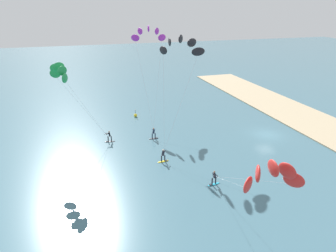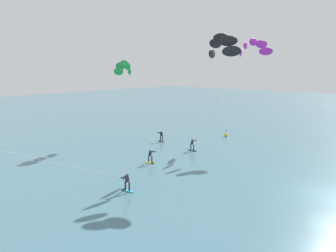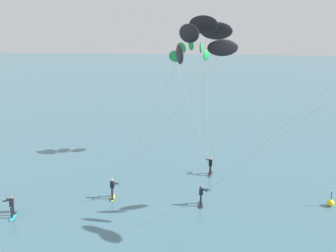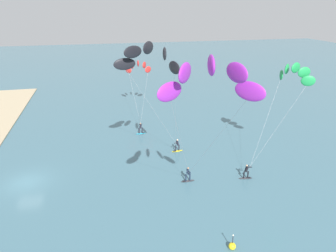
{
  "view_description": "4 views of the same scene",
  "coord_description": "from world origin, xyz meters",
  "px_view_note": "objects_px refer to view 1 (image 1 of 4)",
  "views": [
    {
      "loc": [
        -36.43,
        26.97,
        18.21
      ],
      "look_at": [
        0.12,
        15.52,
        3.16
      ],
      "focal_mm": 33.22,
      "sensor_mm": 36.0,
      "label": 1
    },
    {
      "loc": [
        -25.07,
        -3.89,
        10.37
      ],
      "look_at": [
        0.32,
        17.99,
        3.63
      ],
      "focal_mm": 29.57,
      "sensor_mm": 36.0,
      "label": 2
    },
    {
      "loc": [
        3.37,
        -13.52,
        15.12
      ],
      "look_at": [
        0.75,
        19.84,
        5.45
      ],
      "focal_mm": 45.11,
      "sensor_mm": 36.0,
      "label": 3
    },
    {
      "loc": [
        30.57,
        8.3,
        17.53
      ],
      "look_at": [
        -0.05,
        15.28,
        5.01
      ],
      "focal_mm": 32.99,
      "sensor_mm": 36.0,
      "label": 4
    }
  ],
  "objects_px": {
    "kitesurfer_nearshore": "(149,37)",
    "kitesurfer_downwind": "(180,49)",
    "kitesurfer_mid_water": "(268,176)",
    "marker_buoy": "(135,115)",
    "kitesurfer_far_out": "(62,75)"
  },
  "relations": [
    {
      "from": "kitesurfer_nearshore",
      "to": "kitesurfer_mid_water",
      "type": "xyz_separation_m",
      "value": [
        -35.46,
        0.63,
        -6.01
      ]
    },
    {
      "from": "kitesurfer_downwind",
      "to": "marker_buoy",
      "type": "xyz_separation_m",
      "value": [
        10.44,
        4.31,
        -12.41
      ]
    },
    {
      "from": "kitesurfer_far_out",
      "to": "marker_buoy",
      "type": "relative_size",
      "value": 8.6
    },
    {
      "from": "kitesurfer_far_out",
      "to": "kitesurfer_downwind",
      "type": "relative_size",
      "value": 0.82
    },
    {
      "from": "kitesurfer_nearshore",
      "to": "kitesurfer_mid_water",
      "type": "distance_m",
      "value": 35.97
    },
    {
      "from": "marker_buoy",
      "to": "kitesurfer_mid_water",
      "type": "bearing_deg",
      "value": -176.18
    },
    {
      "from": "kitesurfer_nearshore",
      "to": "marker_buoy",
      "type": "height_order",
      "value": "kitesurfer_nearshore"
    },
    {
      "from": "kitesurfer_mid_water",
      "to": "marker_buoy",
      "type": "bearing_deg",
      "value": 3.82
    },
    {
      "from": "kitesurfer_nearshore",
      "to": "kitesurfer_downwind",
      "type": "bearing_deg",
      "value": -173.13
    },
    {
      "from": "kitesurfer_nearshore",
      "to": "kitesurfer_downwind",
      "type": "height_order",
      "value": "kitesurfer_nearshore"
    },
    {
      "from": "kitesurfer_far_out",
      "to": "marker_buoy",
      "type": "xyz_separation_m",
      "value": [
        11.18,
        -10.88,
        -9.96
      ]
    },
    {
      "from": "kitesurfer_nearshore",
      "to": "kitesurfer_far_out",
      "type": "distance_m",
      "value": 18.68
    },
    {
      "from": "kitesurfer_far_out",
      "to": "kitesurfer_downwind",
      "type": "xyz_separation_m",
      "value": [
        0.74,
        -15.19,
        2.44
      ]
    },
    {
      "from": "kitesurfer_mid_water",
      "to": "marker_buoy",
      "type": "xyz_separation_m",
      "value": [
        34.42,
        2.3,
        -6.95
      ]
    },
    {
      "from": "kitesurfer_far_out",
      "to": "kitesurfer_nearshore",
      "type": "bearing_deg",
      "value": -48.49
    }
  ]
}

